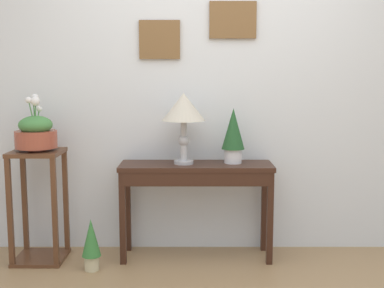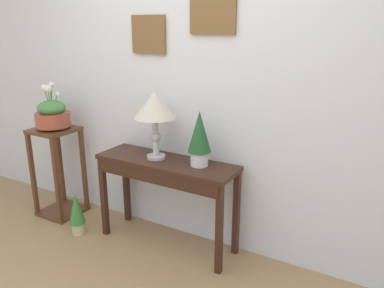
# 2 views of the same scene
# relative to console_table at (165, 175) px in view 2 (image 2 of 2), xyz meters

# --- Properties ---
(back_wall_with_art) EXTENTS (9.00, 0.13, 2.80)m
(back_wall_with_art) POSITION_rel_console_table_xyz_m (0.12, 0.29, 0.79)
(back_wall_with_art) COLOR silver
(back_wall_with_art) RESTS_ON ground
(console_table) EXTENTS (1.15, 0.36, 0.73)m
(console_table) POSITION_rel_console_table_xyz_m (0.00, 0.00, 0.00)
(console_table) COLOR #381E14
(console_table) RESTS_ON ground
(table_lamp) EXTENTS (0.32, 0.32, 0.53)m
(table_lamp) POSITION_rel_console_table_xyz_m (-0.09, 0.02, 0.52)
(table_lamp) COLOR #B7B7BC
(table_lamp) RESTS_ON console_table
(potted_plant_on_console) EXTENTS (0.17, 0.17, 0.42)m
(potted_plant_on_console) POSITION_rel_console_table_xyz_m (0.28, 0.05, 0.34)
(potted_plant_on_console) COLOR silver
(potted_plant_on_console) RESTS_ON console_table
(pedestal_stand_left) EXTENTS (0.37, 0.37, 0.84)m
(pedestal_stand_left) POSITION_rel_console_table_xyz_m (-1.18, -0.04, -0.19)
(pedestal_stand_left) COLOR #56331E
(pedestal_stand_left) RESTS_ON ground
(planter_bowl_wide) EXTENTS (0.30, 0.30, 0.42)m
(planter_bowl_wide) POSITION_rel_console_table_xyz_m (-1.18, -0.04, 0.36)
(planter_bowl_wide) COLOR #9E4733
(planter_bowl_wide) RESTS_ON pedestal_stand_left
(potted_plant_floor) EXTENTS (0.14, 0.14, 0.38)m
(potted_plant_floor) POSITION_rel_console_table_xyz_m (-0.75, -0.25, -0.41)
(potted_plant_floor) COLOR beige
(potted_plant_floor) RESTS_ON ground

